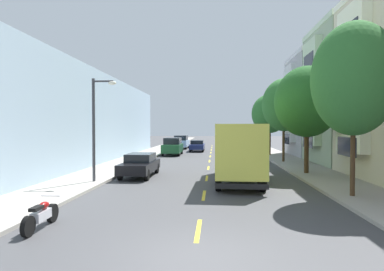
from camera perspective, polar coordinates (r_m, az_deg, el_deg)
name	(u,v)px	position (r m, az deg, el deg)	size (l,w,h in m)	color
ground_plane	(211,154)	(37.75, 3.29, -3.27)	(160.00, 160.00, 0.00)	#424244
sidewalk_left	(147,154)	(36.55, -7.97, -3.32)	(3.20, 120.00, 0.14)	#A39E93
sidewalk_right	(276,155)	(36.35, 14.53, -3.38)	(3.20, 120.00, 0.14)	#A39E93
lane_centerline_dashes	(210,158)	(32.27, 3.16, -4.06)	(0.14, 47.20, 0.01)	yellow
townhouse_fourth_dove_grey	(358,107)	(38.40, 27.15, 4.43)	(14.44, 7.73, 10.82)	#A8A8AD
apartment_block_opposite	(53,119)	(31.06, -23.16, 2.67)	(10.00, 36.00, 7.64)	#9EB7CC
street_tree_nearest	(354,79)	(15.65, 26.53, 8.89)	(3.51, 3.51, 7.45)	#47331E
street_tree_second	(307,102)	(22.24, 19.54, 5.61)	(4.12, 4.12, 6.89)	#47331E
street_tree_third	(284,105)	(29.10, 15.82, 5.19)	(3.70, 3.70, 7.15)	#47331E
street_tree_farthest	(270,114)	(35.99, 13.52, 3.76)	(3.89, 3.89, 6.54)	#47331E
street_lamp	(97,121)	(18.38, -16.39, 2.52)	(1.35, 0.28, 5.59)	#38383D
delivery_box_truck	(238,149)	(18.25, 8.14, -2.43)	(2.60, 7.71, 3.24)	#D8D84C
parked_suv_forest	(173,146)	(36.32, -3.41, -1.89)	(1.98, 4.81, 1.93)	#194C28
parked_hatchback_silver	(249,148)	(36.97, 9.98, -2.21)	(1.82, 4.04, 1.50)	#B2B5BA
parked_suv_sky	(181,142)	(47.23, -1.90, -1.13)	(2.06, 4.84, 1.93)	#7A9EC6
parked_sedan_black	(140,164)	(20.75, -9.13, -5.05)	(1.84, 4.51, 1.43)	black
parked_wagon_charcoal	(238,141)	(53.66, 8.13, -1.03)	(1.96, 4.75, 1.50)	#333338
moving_navy_sedan	(197,146)	(41.90, 0.91, -1.78)	(1.80, 4.50, 1.43)	navy
parked_motorcycle	(41,216)	(11.08, -24.98, -12.64)	(0.62, 2.05, 0.90)	black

